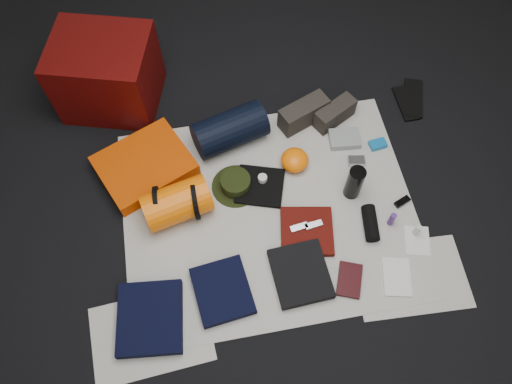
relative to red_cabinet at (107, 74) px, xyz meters
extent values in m
cube|color=black|center=(0.79, -0.95, -0.24)|extent=(4.50, 4.50, 0.02)
cube|color=silver|center=(0.79, -0.95, -0.23)|extent=(1.60, 1.30, 0.01)
cube|color=silver|center=(0.09, -1.50, -0.23)|extent=(0.61, 0.44, 0.00)
cube|color=silver|center=(1.44, -1.45, -0.23)|extent=(0.60, 0.43, 0.00)
cube|color=#490605|center=(0.00, 0.00, 0.00)|extent=(0.66, 0.60, 0.46)
cube|color=#D84402|center=(0.15, -0.56, -0.18)|extent=(0.62, 0.57, 0.09)
cylinder|color=#FA6704|center=(0.31, -0.86, -0.12)|extent=(0.39, 0.29, 0.21)
cylinder|color=black|center=(0.21, -0.86, -0.12)|extent=(0.02, 0.22, 0.22)
cylinder|color=black|center=(0.41, -0.86, -0.12)|extent=(0.03, 0.22, 0.22)
cylinder|color=black|center=(0.66, -0.44, -0.11)|extent=(0.46, 0.32, 0.22)
cylinder|color=black|center=(0.64, -0.76, -0.22)|extent=(0.34, 0.34, 0.01)
cylinder|color=black|center=(0.64, -0.76, -0.18)|extent=(0.17, 0.17, 0.07)
cube|color=#2D2823|center=(1.11, -0.38, -0.15)|extent=(0.32, 0.22, 0.15)
cube|color=#2D2823|center=(1.30, -0.41, -0.16)|extent=(0.28, 0.21, 0.13)
cube|color=black|center=(1.78, -0.37, -0.22)|extent=(0.10, 0.27, 0.01)
cube|color=black|center=(1.83, -0.34, -0.22)|extent=(0.20, 0.32, 0.02)
cube|color=black|center=(0.10, -1.43, -0.20)|extent=(0.35, 0.39, 0.06)
cube|color=black|center=(0.47, -1.36, -0.20)|extent=(0.31, 0.34, 0.05)
cube|color=black|center=(0.88, -1.34, -0.20)|extent=(0.30, 0.33, 0.05)
cube|color=black|center=(0.77, -0.79, -0.21)|extent=(0.32, 0.31, 0.03)
cube|color=#4C0D08|center=(0.97, -1.11, -0.20)|extent=(0.32, 0.32, 0.04)
ellipsoid|color=#FA6704|center=(1.00, -0.68, -0.17)|extent=(0.21, 0.21, 0.11)
cube|color=gray|center=(1.32, -0.57, -0.20)|extent=(0.19, 0.15, 0.04)
cylinder|color=black|center=(1.27, -0.92, -0.11)|extent=(0.10, 0.10, 0.23)
cylinder|color=black|center=(1.31, -1.13, -0.19)|extent=(0.10, 0.21, 0.08)
cube|color=#A5A5AA|center=(1.35, -0.73, -0.20)|extent=(0.10, 0.07, 0.04)
cube|color=#1165A4|center=(1.51, -0.64, -0.21)|extent=(0.10, 0.07, 0.03)
cylinder|color=#54277F|center=(1.43, -1.14, -0.17)|extent=(0.03, 0.03, 0.10)
cylinder|color=beige|center=(1.54, -1.22, -0.18)|extent=(0.04, 0.04, 0.09)
cube|color=black|center=(1.13, -1.41, -0.21)|extent=(0.18, 0.21, 0.03)
cube|color=silver|center=(1.37, -1.44, -0.22)|extent=(0.18, 0.23, 0.01)
cube|color=silver|center=(1.54, -1.26, -0.22)|extent=(0.17, 0.20, 0.01)
cube|color=black|center=(1.53, -1.03, -0.21)|extent=(0.10, 0.07, 0.02)
cube|color=#A5A5AA|center=(0.05, -1.54, -0.22)|extent=(0.07, 0.07, 0.01)
cylinder|color=silver|center=(0.79, -0.76, -0.18)|extent=(0.05, 0.05, 0.04)
cube|color=#A5A5AA|center=(0.93, -1.09, -0.18)|extent=(0.10, 0.05, 0.01)
cube|color=#A5A5AA|center=(1.01, -1.09, -0.18)|extent=(0.10, 0.05, 0.01)
camera|label=1|loc=(0.51, -2.11, 2.27)|focal=35.00mm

